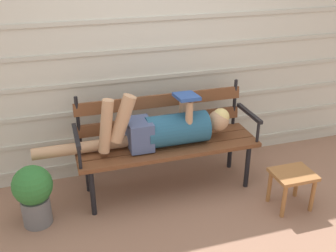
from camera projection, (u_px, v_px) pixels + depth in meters
name	position (u px, v px, depth m)	size (l,w,h in m)	color
ground_plane	(171.00, 193.00, 3.62)	(12.00, 12.00, 0.00)	#936B56
house_siding	(152.00, 62.00, 3.65)	(4.54, 0.08, 2.14)	beige
park_bench	(166.00, 137.00, 3.53)	(1.61, 0.48, 0.91)	brown
reclining_person	(163.00, 129.00, 3.41)	(1.72, 0.28, 0.54)	#23567A
footstool	(292.00, 180.00, 3.33)	(0.34, 0.28, 0.34)	#9E6638
potted_plant	(34.00, 193.00, 3.11)	(0.31, 0.31, 0.52)	slate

